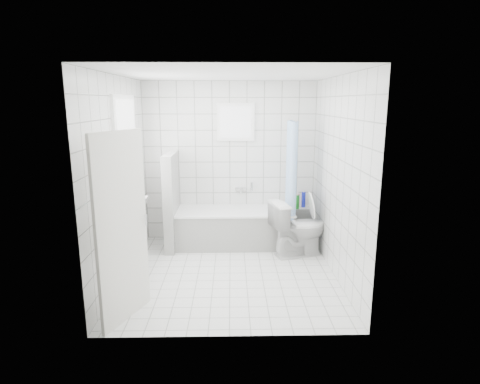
{
  "coord_description": "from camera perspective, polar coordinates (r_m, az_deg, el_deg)",
  "views": [
    {
      "loc": [
        0.03,
        -5.06,
        2.27
      ],
      "look_at": [
        0.14,
        0.35,
        1.05
      ],
      "focal_mm": 30.0,
      "sensor_mm": 36.0,
      "label": 1
    }
  ],
  "objects": [
    {
      "name": "tub_faucet",
      "position": [
        6.68,
        0.1,
        0.43
      ],
      "size": [
        0.18,
        0.06,
        0.06
      ],
      "primitive_type": "cube",
      "color": "silver",
      "rests_on": "wall_back"
    },
    {
      "name": "window_sill",
      "position": [
        5.71,
        -14.76,
        -2.04
      ],
      "size": [
        0.18,
        1.02,
        0.08
      ],
      "primitive_type": "cube",
      "color": "white",
      "rests_on": "wall_left"
    },
    {
      "name": "ground",
      "position": [
        5.55,
        -1.44,
        -11.45
      ],
      "size": [
        3.0,
        3.0,
        0.0
      ],
      "primitive_type": "plane",
      "color": "white",
      "rests_on": "ground"
    },
    {
      "name": "partition_wall",
      "position": [
        6.4,
        -9.68,
        -1.23
      ],
      "size": [
        0.15,
        0.85,
        1.5
      ],
      "primitive_type": "cube",
      "color": "white",
      "rests_on": "ground"
    },
    {
      "name": "bathtub",
      "position": [
        6.5,
        -0.72,
        -5.03
      ],
      "size": [
        1.86,
        0.77,
        0.58
      ],
      "color": "white",
      "rests_on": "ground"
    },
    {
      "name": "wall_right",
      "position": [
        5.34,
        13.7,
        1.85
      ],
      "size": [
        0.02,
        3.0,
        2.6
      ],
      "primitive_type": "cube",
      "color": "white",
      "rests_on": "ground"
    },
    {
      "name": "curtain_rod",
      "position": [
        6.24,
        7.39,
        10.12
      ],
      "size": [
        0.02,
        0.8,
        0.02
      ],
      "primitive_type": "cylinder",
      "rotation": [
        1.57,
        0.0,
        0.0
      ],
      "color": "silver",
      "rests_on": "wall_back"
    },
    {
      "name": "wall_front",
      "position": [
        3.69,
        -1.64,
        -2.56
      ],
      "size": [
        2.8,
        0.02,
        2.6
      ],
      "primitive_type": "cube",
      "color": "white",
      "rests_on": "ground"
    },
    {
      "name": "window_back",
      "position": [
        6.53,
        -0.6,
        9.89
      ],
      "size": [
        0.5,
        0.01,
        0.5
      ],
      "primitive_type": "cube",
      "color": "white",
      "rests_on": "wall_back"
    },
    {
      "name": "door",
      "position": [
        4.31,
        -16.42,
        -5.02
      ],
      "size": [
        0.34,
        0.76,
        2.0
      ],
      "primitive_type": "cube",
      "rotation": [
        0.0,
        0.0,
        -0.39
      ],
      "color": "silver",
      "rests_on": "ground"
    },
    {
      "name": "ceiling",
      "position": [
        5.07,
        -1.61,
        16.41
      ],
      "size": [
        3.0,
        3.0,
        0.0
      ],
      "primitive_type": "plane",
      "rotation": [
        3.14,
        0.0,
        0.0
      ],
      "color": "white",
      "rests_on": "ground"
    },
    {
      "name": "window_left",
      "position": [
        5.58,
        -15.64,
        5.33
      ],
      "size": [
        0.01,
        0.9,
        1.4
      ],
      "primitive_type": "cube",
      "color": "white",
      "rests_on": "wall_left"
    },
    {
      "name": "shower_curtain",
      "position": [
        6.22,
        7.33,
        1.74
      ],
      "size": [
        0.14,
        0.48,
        1.78
      ],
      "primitive_type": null,
      "color": "#4E91E5",
      "rests_on": "curtain_rod"
    },
    {
      "name": "ledge_bottles",
      "position": [
        6.72,
        8.48,
        -1.22
      ],
      "size": [
        0.18,
        0.17,
        0.26
      ],
      "color": "#168421",
      "rests_on": "tiled_ledge"
    },
    {
      "name": "toilet",
      "position": [
        6.09,
        8.34,
        -5.08
      ],
      "size": [
        0.94,
        0.7,
        0.85
      ],
      "primitive_type": "imported",
      "rotation": [
        0.0,
        0.0,
        1.87
      ],
      "color": "white",
      "rests_on": "ground"
    },
    {
      "name": "sill_bottles",
      "position": [
        5.72,
        -14.62,
        -0.35
      ],
      "size": [
        0.19,
        0.58,
        0.31
      ],
      "color": "#2FBBD4",
      "rests_on": "window_sill"
    },
    {
      "name": "tiled_ledge",
      "position": [
        6.84,
        8.55,
        -4.39
      ],
      "size": [
        0.4,
        0.24,
        0.55
      ],
      "primitive_type": "cube",
      "color": "white",
      "rests_on": "ground"
    },
    {
      "name": "wall_back",
      "position": [
        6.64,
        -1.46,
        4.29
      ],
      "size": [
        2.8,
        0.02,
        2.6
      ],
      "primitive_type": "cube",
      "color": "white",
      "rests_on": "ground"
    },
    {
      "name": "wall_left",
      "position": [
        5.35,
        -16.69,
        1.71
      ],
      "size": [
        0.02,
        3.0,
        2.6
      ],
      "primitive_type": "cube",
      "color": "white",
      "rests_on": "ground"
    }
  ]
}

